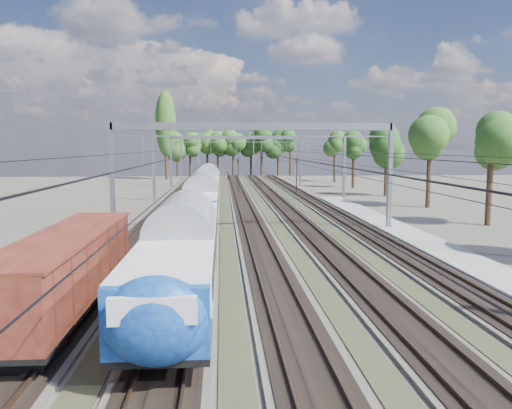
{
  "coord_description": "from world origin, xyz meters",
  "views": [
    {
      "loc": [
        -2.65,
        -11.01,
        7.04
      ],
      "look_at": [
        -0.12,
        25.51,
        2.8
      ],
      "focal_mm": 35.0,
      "sensor_mm": 36.0,
      "label": 1
    }
  ],
  "objects": [
    {
      "name": "tree_belt",
      "position": [
        6.27,
        92.62,
        8.18
      ],
      "size": [
        38.58,
        100.93,
        11.74
      ],
      "color": "black",
      "rests_on": "ground"
    },
    {
      "name": "poplar",
      "position": [
        -14.5,
        98.0,
        11.89
      ],
      "size": [
        4.4,
        4.4,
        19.04
      ],
      "color": "black",
      "rests_on": "ground"
    },
    {
      "name": "worker",
      "position": [
        -1.25,
        92.73,
        0.93
      ],
      "size": [
        0.48,
        0.7,
        1.86
      ],
      "primitive_type": "imported",
      "rotation": [
        0.0,
        0.0,
        1.63
      ],
      "color": "black",
      "rests_on": "ground"
    },
    {
      "name": "signal_far",
      "position": [
        8.69,
        63.64,
        3.4
      ],
      "size": [
        0.39,
        0.36,
        5.37
      ],
      "rotation": [
        0.0,
        0.0,
        0.42
      ],
      "color": "black",
      "rests_on": "ground"
    },
    {
      "name": "track_bed",
      "position": [
        -0.0,
        45.0,
        0.1
      ],
      "size": [
        21.0,
        130.0,
        0.34
      ],
      "color": "#47423A",
      "rests_on": "ground"
    },
    {
      "name": "platform",
      "position": [
        12.0,
        20.0,
        0.15
      ],
      "size": [
        3.0,
        70.0,
        0.3
      ],
      "primitive_type": "cube",
      "color": "gray",
      "rests_on": "ground"
    },
    {
      "name": "emu_train",
      "position": [
        -4.5,
        34.44,
        2.69
      ],
      "size": [
        3.12,
        65.97,
        4.56
      ],
      "color": "black",
      "rests_on": "ground"
    },
    {
      "name": "catenary",
      "position": [
        0.33,
        52.69,
        6.4
      ],
      "size": [
        25.65,
        130.0,
        9.0
      ],
      "color": "gray",
      "rests_on": "ground"
    },
    {
      "name": "freight_boxcar",
      "position": [
        -9.0,
        9.62,
        2.06
      ],
      "size": [
        2.72,
        13.11,
        3.38
      ],
      "color": "black",
      "rests_on": "ground"
    },
    {
      "name": "signal_near",
      "position": [
        -0.14,
        64.11,
        3.33
      ],
      "size": [
        0.34,
        0.31,
        5.26
      ],
      "rotation": [
        0.0,
        0.0,
        -0.09
      ],
      "color": "black",
      "rests_on": "ground"
    }
  ]
}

